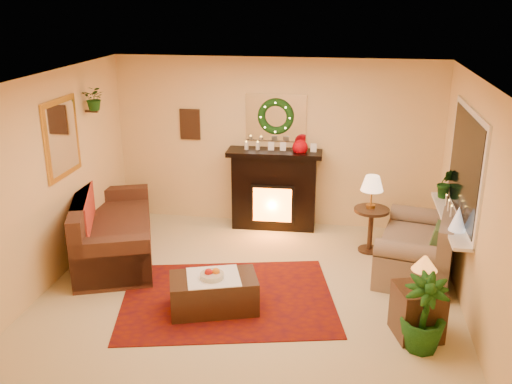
% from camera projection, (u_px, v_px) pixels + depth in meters
% --- Properties ---
extents(floor, '(5.00, 5.00, 0.00)m').
position_uv_depth(floor, '(251.00, 288.00, 7.11)').
color(floor, beige).
rests_on(floor, ground).
extents(ceiling, '(5.00, 5.00, 0.00)m').
position_uv_depth(ceiling, '(251.00, 78.00, 6.26)').
color(ceiling, white).
rests_on(ceiling, ground).
extents(wall_back, '(5.00, 5.00, 0.00)m').
position_uv_depth(wall_back, '(276.00, 143.00, 8.78)').
color(wall_back, '#EFD88C').
rests_on(wall_back, ground).
extents(wall_front, '(5.00, 5.00, 0.00)m').
position_uv_depth(wall_front, '(204.00, 279.00, 4.58)').
color(wall_front, '#EFD88C').
rests_on(wall_front, ground).
extents(wall_left, '(4.50, 4.50, 0.00)m').
position_uv_depth(wall_left, '(53.00, 179.00, 7.06)').
color(wall_left, '#EFD88C').
rests_on(wall_left, ground).
extents(wall_right, '(4.50, 4.50, 0.00)m').
position_uv_depth(wall_right, '(474.00, 201.00, 6.30)').
color(wall_right, '#EFD88C').
rests_on(wall_right, ground).
extents(area_rug, '(2.86, 2.39, 0.01)m').
position_uv_depth(area_rug, '(228.00, 298.00, 6.85)').
color(area_rug, maroon).
rests_on(area_rug, floor).
extents(sofa, '(1.66, 2.39, 0.94)m').
position_uv_depth(sofa, '(114.00, 226.00, 7.89)').
color(sofa, '#4F341A').
rests_on(sofa, floor).
extents(red_throw, '(0.83, 1.35, 0.02)m').
position_uv_depth(red_throw, '(117.00, 221.00, 8.02)').
color(red_throw, red).
rests_on(red_throw, sofa).
extents(fireplace, '(1.29, 0.44, 1.17)m').
position_uv_depth(fireplace, '(274.00, 193.00, 8.83)').
color(fireplace, '#382515').
rests_on(fireplace, floor).
extents(poinsettia, '(0.23, 0.23, 0.23)m').
position_uv_depth(poinsettia, '(300.00, 148.00, 8.52)').
color(poinsettia, '#B20009').
rests_on(poinsettia, fireplace).
extents(mantel_candle_a, '(0.06, 0.06, 0.19)m').
position_uv_depth(mantel_candle_a, '(246.00, 148.00, 8.65)').
color(mantel_candle_a, white).
rests_on(mantel_candle_a, fireplace).
extents(mantel_candle_b, '(0.06, 0.06, 0.18)m').
position_uv_depth(mantel_candle_b, '(258.00, 148.00, 8.64)').
color(mantel_candle_b, white).
rests_on(mantel_candle_b, fireplace).
extents(mantel_mirror, '(0.92, 0.02, 0.72)m').
position_uv_depth(mantel_mirror, '(276.00, 118.00, 8.63)').
color(mantel_mirror, white).
rests_on(mantel_mirror, wall_back).
extents(wreath, '(0.55, 0.11, 0.55)m').
position_uv_depth(wreath, '(276.00, 117.00, 8.59)').
color(wreath, '#194719').
rests_on(wreath, wall_back).
extents(wall_art, '(0.32, 0.03, 0.48)m').
position_uv_depth(wall_art, '(190.00, 124.00, 8.88)').
color(wall_art, '#381E11').
rests_on(wall_art, wall_back).
extents(gold_mirror, '(0.03, 0.84, 1.00)m').
position_uv_depth(gold_mirror, '(62.00, 138.00, 7.19)').
color(gold_mirror, gold).
rests_on(gold_mirror, wall_left).
extents(hanging_plant, '(0.33, 0.28, 0.36)m').
position_uv_depth(hanging_plant, '(96.00, 110.00, 7.80)').
color(hanging_plant, '#194719').
rests_on(hanging_plant, wall_left).
extents(loveseat, '(1.20, 1.70, 0.89)m').
position_uv_depth(loveseat, '(418.00, 241.00, 7.43)').
color(loveseat, '#7D7059').
rests_on(loveseat, floor).
extents(window_frame, '(0.03, 1.86, 1.36)m').
position_uv_depth(window_frame, '(466.00, 166.00, 6.74)').
color(window_frame, white).
rests_on(window_frame, wall_right).
extents(window_glass, '(0.02, 1.70, 1.22)m').
position_uv_depth(window_glass, '(465.00, 166.00, 6.74)').
color(window_glass, black).
rests_on(window_glass, wall_right).
extents(window_sill, '(0.22, 1.86, 0.04)m').
position_uv_depth(window_sill, '(450.00, 219.00, 6.98)').
color(window_sill, white).
rests_on(window_sill, wall_right).
extents(mini_tree, '(0.19, 0.19, 0.29)m').
position_uv_depth(mini_tree, '(458.00, 219.00, 6.52)').
color(mini_tree, white).
rests_on(mini_tree, window_sill).
extents(sill_plant, '(0.30, 0.24, 0.54)m').
position_uv_depth(sill_plant, '(446.00, 184.00, 7.56)').
color(sill_plant, '#174615').
rests_on(sill_plant, window_sill).
extents(side_table_round, '(0.60, 0.60, 0.64)m').
position_uv_depth(side_table_round, '(370.00, 230.00, 8.04)').
color(side_table_round, '#402118').
rests_on(side_table_round, floor).
extents(lamp_cream, '(0.31, 0.31, 0.48)m').
position_uv_depth(lamp_cream, '(372.00, 192.00, 7.89)').
color(lamp_cream, '#E4B482').
rests_on(lamp_cream, side_table_round).
extents(end_table_square, '(0.58, 0.58, 0.57)m').
position_uv_depth(end_table_square, '(417.00, 313.00, 6.05)').
color(end_table_square, '#371B14').
rests_on(end_table_square, floor).
extents(lamp_tiffany, '(0.27, 0.27, 0.39)m').
position_uv_depth(lamp_tiffany, '(424.00, 271.00, 5.92)').
color(lamp_tiffany, orange).
rests_on(lamp_tiffany, end_table_square).
extents(coffee_table, '(1.11, 0.82, 0.42)m').
position_uv_depth(coffee_table, '(214.00, 293.00, 6.56)').
color(coffee_table, '#431B11').
rests_on(coffee_table, floor).
extents(fruit_bowl, '(0.27, 0.27, 0.06)m').
position_uv_depth(fruit_bowl, '(212.00, 276.00, 6.45)').
color(fruit_bowl, beige).
rests_on(fruit_bowl, coffee_table).
extents(floor_palm, '(1.51, 1.51, 2.46)m').
position_uv_depth(floor_palm, '(424.00, 310.00, 5.75)').
color(floor_palm, '#205223').
rests_on(floor_palm, floor).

